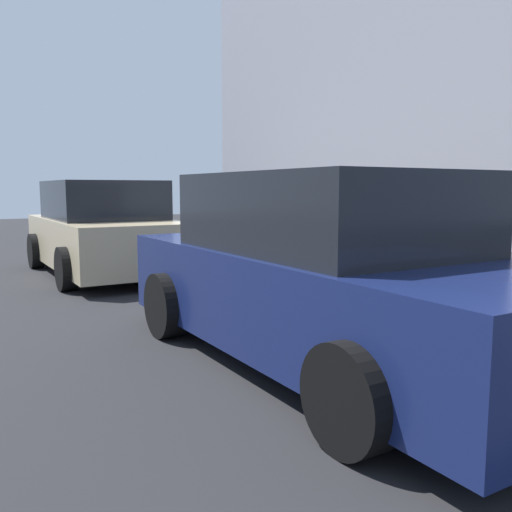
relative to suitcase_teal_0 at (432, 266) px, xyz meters
The scene contains 18 objects.
ground_plane 4.41m from the suitcase_teal_0, 10.79° to the left, with size 40.00×40.00×0.00m, color black.
sidewalk_curb 4.64m from the suitcase_teal_0, 21.32° to the right, with size 18.00×5.00×0.14m, color gray.
building_facade_sidewalk_side 10.58m from the suitcase_teal_0, 61.82° to the right, with size 24.00×3.00×11.78m, color gray.
suitcase_teal_0 is the anchor object (origin of this frame).
suitcase_black_1 0.48m from the suitcase_teal_0, ahead, with size 0.51×0.30×0.75m.
suitcase_silver_2 0.96m from the suitcase_teal_0, ahead, with size 0.38×0.27×0.96m.
suitcase_olive_3 1.45m from the suitcase_teal_0, ahead, with size 0.50×0.28×0.88m.
suitcase_navy_4 1.92m from the suitcase_teal_0, ahead, with size 0.36×0.25×0.82m.
suitcase_red_5 2.39m from the suitcase_teal_0, ahead, with size 0.49×0.25×0.98m.
suitcase_maroon_6 2.90m from the suitcase_teal_0, ahead, with size 0.45×0.26×0.79m.
suitcase_teal_7 3.40m from the suitcase_teal_0, ahead, with size 0.45×0.25×0.88m.
suitcase_black_8 3.87m from the suitcase_teal_0, ahead, with size 0.40×0.22×0.79m.
suitcase_silver_9 4.33m from the suitcase_teal_0, ahead, with size 0.43×0.27×0.99m.
suitcase_olive_10 4.77m from the suitcase_teal_0, ahead, with size 0.36×0.22×0.74m.
fire_hydrant 5.54m from the suitcase_teal_0, ahead, with size 0.39×0.21×0.82m.
bollard_post 6.20m from the suitcase_teal_0, ahead, with size 0.17×0.17×0.80m, color #333338.
parked_car_navy_0 2.56m from the suitcase_teal_0, 108.49° to the left, with size 4.55×2.16×1.59m.
parked_car_beige_1 5.49m from the suitcase_teal_0, 26.17° to the left, with size 4.30×2.19×1.59m.
Camera 1 is at (-8.54, 4.56, 1.46)m, focal length 38.18 mm.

